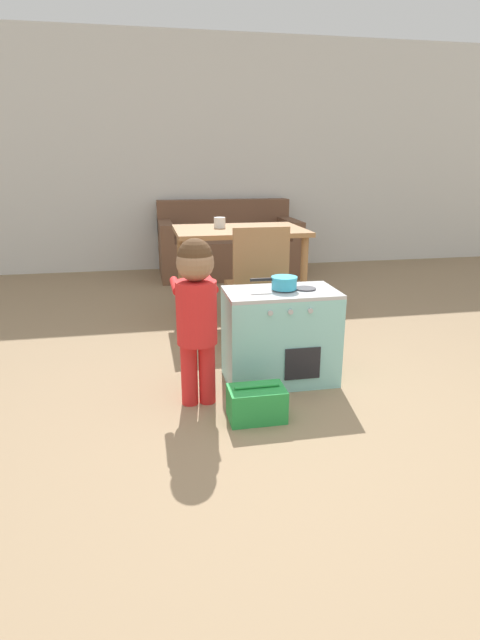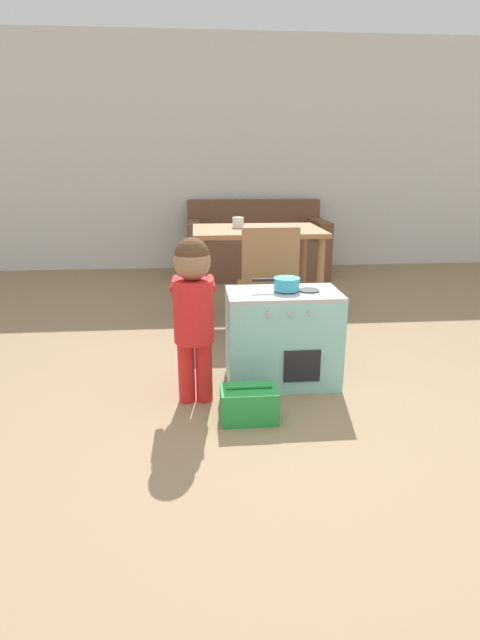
# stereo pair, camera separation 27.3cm
# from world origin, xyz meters

# --- Properties ---
(ground_plane) EXTENTS (16.00, 16.00, 0.00)m
(ground_plane) POSITION_xyz_m (0.00, 0.00, 0.00)
(ground_plane) COLOR #8E7556
(wall_back) EXTENTS (10.00, 0.06, 2.60)m
(wall_back) POSITION_xyz_m (0.00, 4.21, 1.30)
(wall_back) COLOR silver
(wall_back) RESTS_ON ground_plane
(play_kitchen) EXTENTS (0.63, 0.38, 0.55)m
(play_kitchen) POSITION_xyz_m (0.10, 0.78, 0.27)
(play_kitchen) COLOR #8CD1CC
(play_kitchen) RESTS_ON ground_plane
(toy_pot) EXTENTS (0.27, 0.15, 0.07)m
(toy_pot) POSITION_xyz_m (0.11, 0.78, 0.59)
(toy_pot) COLOR #38B2D6
(toy_pot) RESTS_ON play_kitchen
(child_figure) EXTENTS (0.23, 0.36, 0.88)m
(child_figure) POSITION_xyz_m (-0.41, 0.58, 0.55)
(child_figure) COLOR red
(child_figure) RESTS_ON ground_plane
(toy_basket) EXTENTS (0.28, 0.18, 0.19)m
(toy_basket) POSITION_xyz_m (-0.14, 0.34, 0.08)
(toy_basket) COLOR green
(toy_basket) RESTS_ON ground_plane
(dining_table) EXTENTS (1.01, 0.73, 0.74)m
(dining_table) POSITION_xyz_m (0.10, 2.04, 0.63)
(dining_table) COLOR olive
(dining_table) RESTS_ON ground_plane
(dining_chair_near) EXTENTS (0.37, 0.37, 0.84)m
(dining_chair_near) POSITION_xyz_m (0.09, 1.36, 0.45)
(dining_chair_near) COLOR olive
(dining_chair_near) RESTS_ON ground_plane
(couch) EXTENTS (1.54, 0.84, 0.82)m
(couch) POSITION_xyz_m (0.30, 3.76, 0.30)
(couch) COLOR brown
(couch) RESTS_ON ground_plane
(cup_on_table) EXTENTS (0.09, 0.09, 0.08)m
(cup_on_table) POSITION_xyz_m (-0.05, 2.10, 0.78)
(cup_on_table) COLOR white
(cup_on_table) RESTS_ON dining_table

